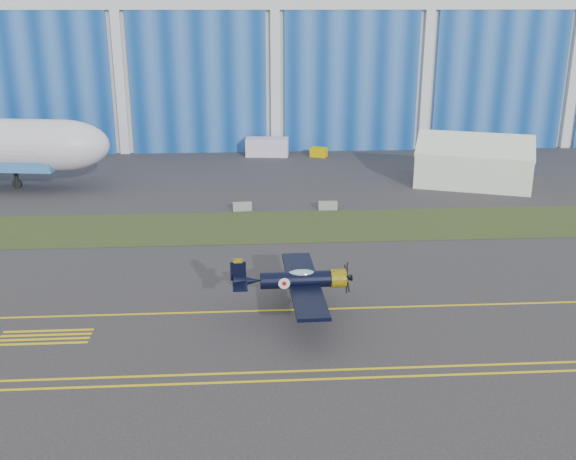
{
  "coord_description": "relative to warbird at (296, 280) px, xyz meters",
  "views": [
    {
      "loc": [
        -4.45,
        -49.01,
        21.14
      ],
      "look_at": [
        -1.12,
        3.04,
        3.37
      ],
      "focal_mm": 42.0,
      "sensor_mm": 36.0,
      "label": 1
    }
  ],
  "objects": [
    {
      "name": "barrier_a",
      "position": [
        -3.82,
        25.58,
        -2.32
      ],
      "size": [
        2.04,
        0.77,
        0.9
      ],
      "primitive_type": "cube",
      "rotation": [
        0.0,
        0.0,
        0.09
      ],
      "color": "gray",
      "rests_on": "ground"
    },
    {
      "name": "ground",
      "position": [
        1.12,
        5.96,
        -2.77
      ],
      "size": [
        260.0,
        260.0,
        0.0
      ],
      "primitive_type": "plane",
      "color": "#393539",
      "rests_on": "ground"
    },
    {
      "name": "warbird",
      "position": [
        0.0,
        0.0,
        0.0
      ],
      "size": [
        9.8,
        11.7,
        3.39
      ],
      "rotation": [
        0.0,
        0.0,
        0.03
      ],
      "color": "black",
      "rests_on": "ground"
    },
    {
      "name": "tent",
      "position": [
        24.31,
        35.37,
        0.37
      ],
      "size": [
        16.05,
        13.88,
        6.27
      ],
      "rotation": [
        0.0,
        0.0,
        -0.35
      ],
      "color": "white",
      "rests_on": "ground"
    },
    {
      "name": "edge_line_far",
      "position": [
        1.12,
        -7.54,
        -2.76
      ],
      "size": [
        80.0,
        0.2,
        0.02
      ],
      "primitive_type": "cube",
      "color": "yellow",
      "rests_on": "ground"
    },
    {
      "name": "barrier_b",
      "position": [
        5.32,
        25.34,
        -2.32
      ],
      "size": [
        2.03,
        0.69,
        0.9
      ],
      "primitive_type": "cube",
      "rotation": [
        0.0,
        0.0,
        -0.05
      ],
      "color": "gray",
      "rests_on": "ground"
    },
    {
      "name": "taxiway_centreline",
      "position": [
        1.12,
        0.96,
        -2.76
      ],
      "size": [
        200.0,
        0.2,
        0.02
      ],
      "primitive_type": "cube",
      "color": "yellow",
      "rests_on": "ground"
    },
    {
      "name": "edge_line_near",
      "position": [
        1.12,
        -8.54,
        -2.76
      ],
      "size": [
        80.0,
        0.2,
        0.02
      ],
      "primitive_type": "cube",
      "color": "yellow",
      "rests_on": "ground"
    },
    {
      "name": "shipping_container",
      "position": [
        -0.25,
        52.09,
        -1.46
      ],
      "size": [
        6.25,
        3.09,
        2.61
      ],
      "primitive_type": "cube",
      "rotation": [
        0.0,
        0.0,
        -0.12
      ],
      "color": "silver",
      "rests_on": "ground"
    },
    {
      "name": "hangar",
      "position": [
        1.12,
        77.75,
        12.19
      ],
      "size": [
        220.0,
        45.7,
        30.0
      ],
      "color": "silver",
      "rests_on": "ground"
    },
    {
      "name": "hold_short_ladder",
      "position": [
        -16.88,
        -2.14,
        -2.76
      ],
      "size": [
        6.0,
        2.4,
        0.02
      ],
      "primitive_type": null,
      "color": "yellow",
      "rests_on": "ground"
    },
    {
      "name": "grass_median",
      "position": [
        1.12,
        19.96,
        -2.75
      ],
      "size": [
        260.0,
        10.0,
        0.02
      ],
      "primitive_type": "cube",
      "color": "#475128",
      "rests_on": "ground"
    },
    {
      "name": "tug",
      "position": [
        7.1,
        51.12,
        -2.11
      ],
      "size": [
        2.64,
        2.21,
        1.32
      ],
      "primitive_type": "cube",
      "rotation": [
        0.0,
        0.0,
        -0.42
      ],
      "color": "#E2B400",
      "rests_on": "ground"
    }
  ]
}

